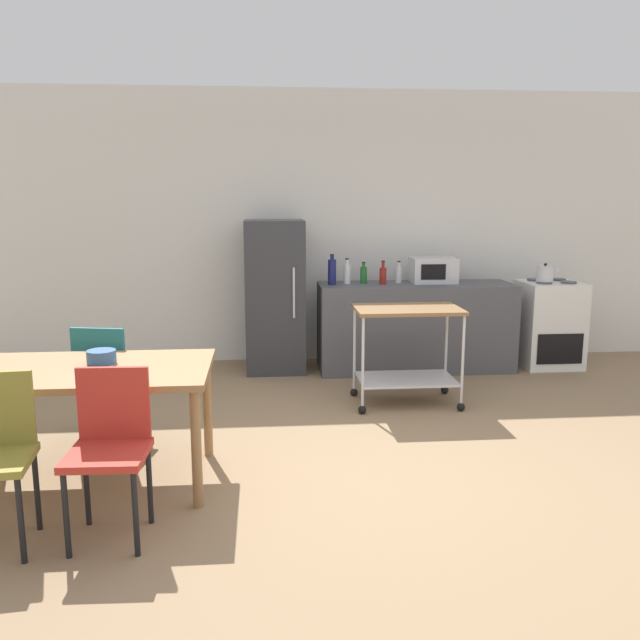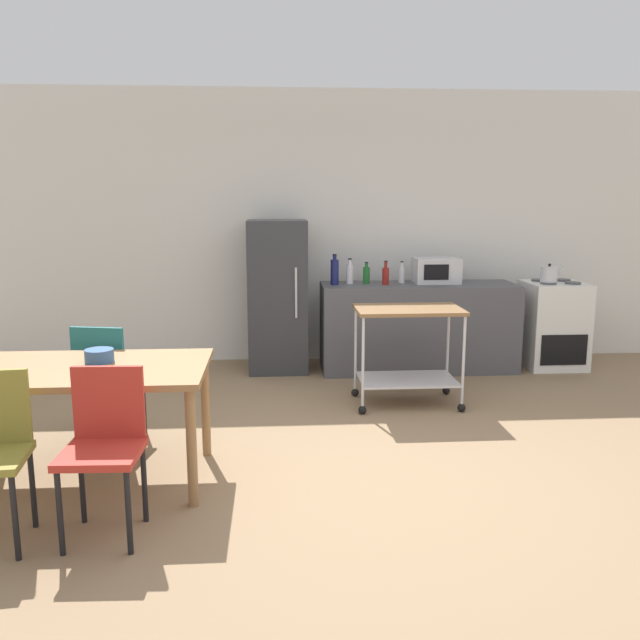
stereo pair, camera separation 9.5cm
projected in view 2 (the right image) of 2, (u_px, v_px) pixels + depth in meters
name	position (u px, v px, depth m)	size (l,w,h in m)	color
ground_plane	(366.00, 474.00, 4.28)	(12.00, 12.00, 0.00)	#8C7051
back_wall	(327.00, 228.00, 7.15)	(8.40, 0.12, 2.90)	silver
kitchen_counter	(418.00, 327.00, 6.81)	(2.00, 0.64, 0.90)	#4C4C51
dining_table	(85.00, 379.00, 4.05)	(1.50, 0.90, 0.75)	olive
chair_red	(104.00, 440.00, 3.45)	(0.41, 0.41, 0.89)	#B72D23
chair_teal	(107.00, 375.00, 4.72)	(0.47, 0.47, 0.89)	#1E666B
stove_oven	(553.00, 325.00, 6.92)	(0.60, 0.61, 0.92)	white
refrigerator	(278.00, 296.00, 6.75)	(0.60, 0.63, 1.55)	#333338
kitchen_cart	(408.00, 340.00, 5.63)	(0.91, 0.57, 0.85)	brown
bottle_sesame_oil	(335.00, 271.00, 6.65)	(0.08, 0.08, 0.31)	navy
bottle_vinegar	(350.00, 273.00, 6.73)	(0.07, 0.07, 0.26)	silver
bottle_soda	(366.00, 275.00, 6.75)	(0.07, 0.07, 0.22)	#1E6628
bottle_sparkling_water	(386.00, 275.00, 6.67)	(0.07, 0.07, 0.24)	maroon
bottle_olive_oil	(402.00, 274.00, 6.79)	(0.07, 0.07, 0.23)	silver
microwave	(436.00, 270.00, 6.80)	(0.46, 0.35, 0.26)	silver
fruit_bowl	(99.00, 356.00, 4.14)	(0.18, 0.18, 0.08)	#33598C
kettle	(549.00, 274.00, 6.72)	(0.24, 0.17, 0.19)	silver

